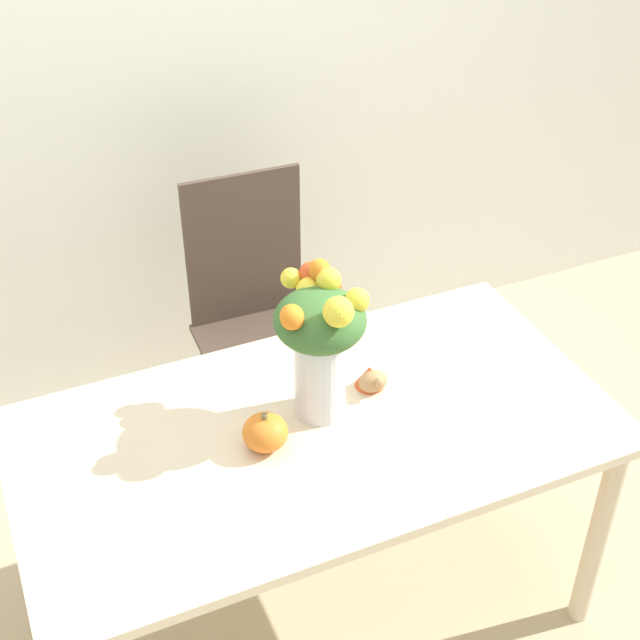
{
  "coord_description": "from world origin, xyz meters",
  "views": [
    {
      "loc": [
        -0.67,
        -1.56,
        2.28
      ],
      "look_at": [
        0.03,
        0.05,
        1.02
      ],
      "focal_mm": 50.0,
      "sensor_mm": 36.0,
      "label": 1
    }
  ],
  "objects": [
    {
      "name": "ground_plane",
      "position": [
        0.0,
        0.0,
        0.0
      ],
      "size": [
        12.0,
        12.0,
        0.0
      ],
      "primitive_type": "plane",
      "color": "tan"
    },
    {
      "name": "wall_back",
      "position": [
        0.0,
        1.29,
        1.35
      ],
      "size": [
        8.0,
        0.06,
        2.7
      ],
      "color": "silver",
      "rests_on": "ground_plane"
    },
    {
      "name": "dining_table",
      "position": [
        0.0,
        0.0,
        0.64
      ],
      "size": [
        1.53,
        0.81,
        0.73
      ],
      "color": "beige",
      "rests_on": "ground_plane"
    },
    {
      "name": "flower_vase",
      "position": [
        0.04,
        0.06,
        0.96
      ],
      "size": [
        0.24,
        0.29,
        0.41
      ],
      "color": "silver",
      "rests_on": "dining_table"
    },
    {
      "name": "pumpkin",
      "position": [
        -0.14,
        -0.02,
        0.78
      ],
      "size": [
        0.11,
        0.11,
        0.1
      ],
      "color": "orange",
      "rests_on": "dining_table"
    },
    {
      "name": "turkey_figurine",
      "position": [
        0.2,
        0.08,
        0.76
      ],
      "size": [
        0.08,
        0.11,
        0.07
      ],
      "color": "#A87A4C",
      "rests_on": "dining_table"
    },
    {
      "name": "dining_chair_near_window",
      "position": [
        0.12,
        0.77,
        0.52
      ],
      "size": [
        0.43,
        0.43,
        1.02
      ],
      "rotation": [
        0.0,
        0.0,
        -0.03
      ],
      "color": "#47382D",
      "rests_on": "ground_plane"
    }
  ]
}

